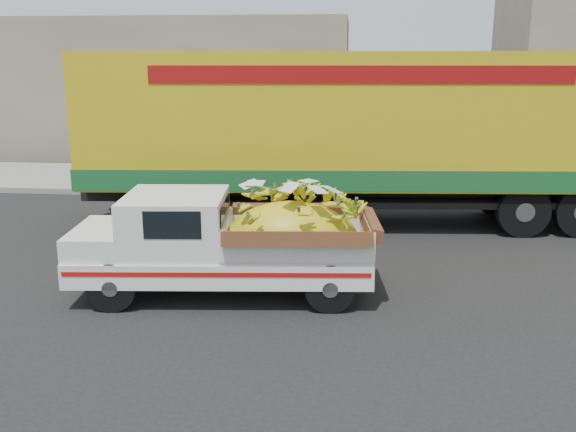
# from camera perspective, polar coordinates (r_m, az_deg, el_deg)

# --- Properties ---
(ground) EXTENTS (100.00, 100.00, 0.00)m
(ground) POSITION_cam_1_polar(r_m,az_deg,el_deg) (9.74, -2.14, -8.37)
(ground) COLOR black
(ground) RESTS_ON ground
(curb) EXTENTS (60.00, 0.25, 0.15)m
(curb) POSITION_cam_1_polar(r_m,az_deg,el_deg) (17.10, 1.40, 1.81)
(curb) COLOR gray
(curb) RESTS_ON ground
(sidewalk) EXTENTS (60.00, 4.00, 0.14)m
(sidewalk) POSITION_cam_1_polar(r_m,az_deg,el_deg) (19.15, 1.88, 3.13)
(sidewalk) COLOR gray
(sidewalk) RESTS_ON ground
(building_left) EXTENTS (18.00, 6.00, 5.00)m
(building_left) POSITION_cam_1_polar(r_m,az_deg,el_deg) (26.36, -15.10, 11.01)
(building_left) COLOR gray
(building_left) RESTS_ON ground
(pickup_truck) EXTENTS (4.77, 2.10, 1.63)m
(pickup_truck) POSITION_cam_1_polar(r_m,az_deg,el_deg) (10.13, -3.83, -2.27)
(pickup_truck) COLOR black
(pickup_truck) RESTS_ON ground
(semi_trailer) EXTENTS (12.04, 3.46, 3.80)m
(semi_trailer) POSITION_cam_1_polar(r_m,az_deg,el_deg) (14.30, 6.00, 7.62)
(semi_trailer) COLOR black
(semi_trailer) RESTS_ON ground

